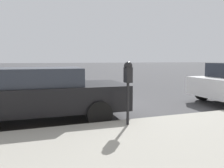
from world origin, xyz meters
The scene contains 3 objects.
ground_plane centered at (0.00, 0.00, 0.00)m, with size 220.00×220.00×0.00m, color #424244.
parking_meter centered at (-2.60, -0.17, 1.27)m, with size 0.21×0.19×1.43m.
car_black centered at (-0.96, 1.77, 0.77)m, with size 2.22×4.74×1.44m.
Camera 1 is at (-7.05, 1.77, 1.65)m, focal length 35.00 mm.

